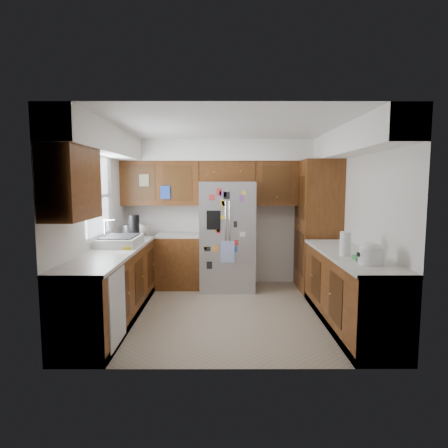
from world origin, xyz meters
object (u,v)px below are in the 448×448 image
Objects in this scene: pantry at (318,226)px; paper_towel at (345,244)px; rice_cooker at (371,253)px; fridge at (227,236)px.

pantry is 1.80m from paper_towel.
rice_cooker is 0.48m from paper_towel.
rice_cooker is at bearing -90.02° from pantry.
rice_cooker is at bearing -74.98° from paper_towel.
fridge reaches higher than rice_cooker.
paper_towel is at bearing -93.94° from pantry.
pantry reaches higher than paper_towel.
pantry reaches higher than rice_cooker.
fridge is (-1.50, 0.05, -0.17)m from pantry.
pantry is 7.87× the size of rice_cooker.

